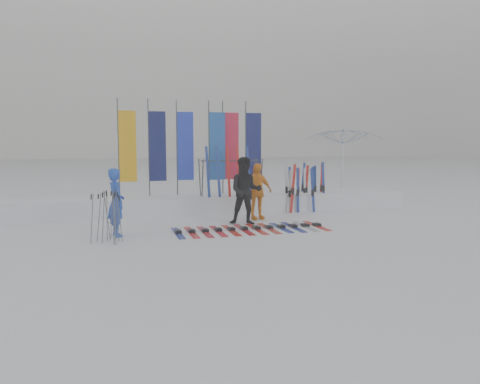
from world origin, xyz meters
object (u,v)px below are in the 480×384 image
object	(u,v)px
tent_canopy	(344,164)
ski_row	(250,228)
person_black	(246,191)
person_blue	(116,202)
person_yellow	(256,191)
ski_rack	(230,172)

from	to	relation	value
tent_canopy	ski_row	size ratio (longest dim) A/B	0.81
person_black	person_blue	bearing A→B (deg)	-151.39
person_yellow	tent_canopy	size ratio (longest dim) A/B	0.52
person_blue	person_black	bearing A→B (deg)	-92.54
person_yellow	ski_row	world-z (taller)	person_yellow
person_black	tent_canopy	xyz separation A→B (m)	(5.31, 4.05, 0.54)
person_blue	tent_canopy	size ratio (longest dim) A/B	0.51
ski_row	ski_rack	world-z (taller)	ski_rack
tent_canopy	ski_row	xyz separation A→B (m)	(-5.43, -4.87, -1.48)
person_black	tent_canopy	size ratio (longest dim) A/B	0.58
person_black	ski_rack	world-z (taller)	person_black
person_yellow	ski_row	distance (m)	1.94
person_blue	tent_canopy	xyz separation A→B (m)	(8.96, 4.79, 0.65)
tent_canopy	ski_row	bearing A→B (deg)	-138.06
person_black	tent_canopy	bearing A→B (deg)	54.36
person_black	person_yellow	world-z (taller)	person_black
ski_row	person_yellow	bearing A→B (deg)	66.73
tent_canopy	ski_rack	world-z (taller)	tent_canopy
person_blue	ski_row	xyz separation A→B (m)	(3.54, -0.08, -0.83)
person_black	ski_row	size ratio (longest dim) A/B	0.47
person_black	ski_rack	bearing A→B (deg)	103.98
ski_rack	tent_canopy	bearing A→B (deg)	19.55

